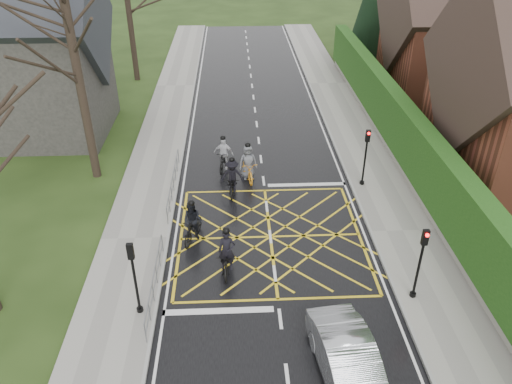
{
  "coord_description": "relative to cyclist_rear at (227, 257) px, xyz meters",
  "views": [
    {
      "loc": [
        -1.5,
        -17.98,
        13.35
      ],
      "look_at": [
        -0.56,
        1.76,
        1.3
      ],
      "focal_mm": 35.0,
      "sensor_mm": 36.0,
      "label": 1
    }
  ],
  "objects": [
    {
      "name": "railing_north",
      "position": [
        -2.73,
        6.17,
        0.12
      ],
      "size": [
        0.05,
        6.04,
        1.03
      ],
      "color": "slate",
      "rests_on": "ground"
    },
    {
      "name": "sidewalk_right",
      "position": [
        7.92,
        2.17,
        -0.59
      ],
      "size": [
        3.0,
        80.0,
        0.15
      ],
      "primitive_type": "cube",
      "color": "gray",
      "rests_on": "ground"
    },
    {
      "name": "car",
      "position": [
        3.8,
        -5.59,
        0.1
      ],
      "size": [
        2.2,
        4.79,
        1.52
      ],
      "primitive_type": "imported",
      "rotation": [
        0.0,
        0.0,
        0.13
      ],
      "color": "#B0B3B8",
      "rests_on": "ground"
    },
    {
      "name": "traffic_light_sw",
      "position": [
        -3.18,
        -2.33,
        1.0
      ],
      "size": [
        0.24,
        0.31,
        3.21
      ],
      "color": "black",
      "rests_on": "ground"
    },
    {
      "name": "house_far",
      "position": [
        16.67,
        20.17,
        3.7
      ],
      "size": [
        9.8,
        8.8,
        10.3
      ],
      "color": "brown",
      "rests_on": "ground"
    },
    {
      "name": "stone_wall",
      "position": [
        9.67,
        8.17,
        -0.31
      ],
      "size": [
        0.5,
        38.0,
        0.7
      ],
      "primitive_type": "cube",
      "color": "slate",
      "rests_on": "ground"
    },
    {
      "name": "road",
      "position": [
        1.92,
        2.17,
        -0.66
      ],
      "size": [
        9.0,
        80.0,
        0.01
      ],
      "primitive_type": "cube",
      "color": "black",
      "rests_on": "ground"
    },
    {
      "name": "sidewalk_left",
      "position": [
        -4.08,
        2.17,
        -0.59
      ],
      "size": [
        3.0,
        80.0,
        0.15
      ],
      "primitive_type": "cube",
      "color": "gray",
      "rests_on": "ground"
    },
    {
      "name": "cyclist_rear",
      "position": [
        0.0,
        0.0,
        0.0
      ],
      "size": [
        0.84,
        2.14,
        2.04
      ],
      "rotation": [
        0.0,
        0.0,
        -0.05
      ],
      "color": "black",
      "rests_on": "ground"
    },
    {
      "name": "cyclist_lead",
      "position": [
        1.1,
        7.49,
        0.06
      ],
      "size": [
        1.12,
        2.25,
        2.09
      ],
      "rotation": [
        0.0,
        0.0,
        0.18
      ],
      "color": "orange",
      "rests_on": "ground"
    },
    {
      "name": "cyclist_back",
      "position": [
        -1.5,
        2.18,
        0.09
      ],
      "size": [
        1.16,
        2.07,
        1.99
      ],
      "rotation": [
        0.0,
        0.0,
        -0.32
      ],
      "color": "black",
      "rests_on": "ground"
    },
    {
      "name": "church",
      "position": [
        -11.62,
        14.17,
        4.26
      ],
      "size": [
        8.8,
        7.8,
        11.0
      ],
      "color": "#2D2B28",
      "rests_on": "ground"
    },
    {
      "name": "conifer",
      "position": [
        12.67,
        28.17,
        4.33
      ],
      "size": [
        4.6,
        4.6,
        10.0
      ],
      "color": "black",
      "rests_on": "ground"
    },
    {
      "name": "railing_south",
      "position": [
        -2.73,
        -1.33,
        0.12
      ],
      "size": [
        0.05,
        5.04,
        1.03
      ],
      "color": "slate",
      "rests_on": "ground"
    },
    {
      "name": "ground",
      "position": [
        1.92,
        2.17,
        -0.66
      ],
      "size": [
        120.0,
        120.0,
        0.0
      ],
      "primitive_type": "plane",
      "color": "black",
      "rests_on": "ground"
    },
    {
      "name": "traffic_light_se",
      "position": [
        7.02,
        -2.04,
        1.0
      ],
      "size": [
        0.24,
        0.31,
        3.21
      ],
      "rotation": [
        0.0,
        0.0,
        3.14
      ],
      "color": "black",
      "rests_on": "ground"
    },
    {
      "name": "tree_near",
      "position": [
        -7.08,
        8.17,
        7.25
      ],
      "size": [
        9.24,
        9.24,
        11.44
      ],
      "color": "black",
      "rests_on": "ground"
    },
    {
      "name": "cyclist_front",
      "position": [
        -0.21,
        8.64,
        0.07
      ],
      "size": [
        1.14,
        2.06,
        1.99
      ],
      "rotation": [
        0.0,
        0.0,
        -0.2
      ],
      "color": "black",
      "rests_on": "ground"
    },
    {
      "name": "traffic_light_ne",
      "position": [
        7.02,
        6.36,
        1.0
      ],
      "size": [
        0.24,
        0.31,
        3.21
      ],
      "rotation": [
        0.0,
        0.0,
        3.14
      ],
      "color": "black",
      "rests_on": "ground"
    },
    {
      "name": "hedge",
      "position": [
        9.67,
        8.17,
        1.44
      ],
      "size": [
        0.9,
        38.0,
        2.8
      ],
      "primitive_type": "cube",
      "color": "#14360E",
      "rests_on": "stone_wall"
    },
    {
      "name": "cyclist_mid",
      "position": [
        0.26,
        6.08,
        0.07
      ],
      "size": [
        1.22,
        2.1,
        2.01
      ],
      "rotation": [
        0.0,
        0.0,
        -0.05
      ],
      "color": "black",
      "rests_on": "ground"
    }
  ]
}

